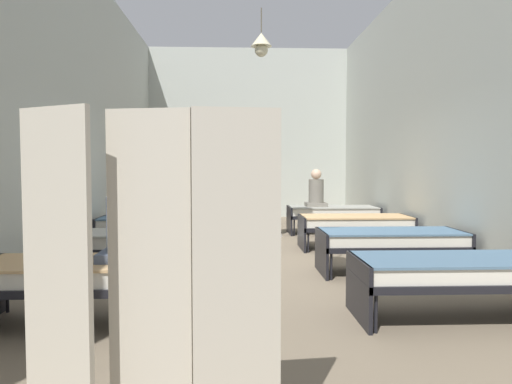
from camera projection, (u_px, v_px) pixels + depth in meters
name	position (u px, v px, depth m)	size (l,w,h in m)	color
ground_plane	(259.00, 263.00, 7.22)	(6.13, 12.99, 0.10)	#7A6B56
room_shell	(256.00, 113.00, 8.33)	(5.93, 12.59, 4.73)	#B2B7AD
bed_left_row_0	(85.00, 276.00, 4.28)	(1.90, 0.84, 0.57)	black
bed_right_row_0	(457.00, 272.00, 4.42)	(1.90, 0.84, 0.57)	black
bed_left_row_1	(132.00, 242.00, 6.18)	(1.90, 0.84, 0.57)	black
bed_right_row_1	(391.00, 240.00, 6.32)	(1.90, 0.84, 0.57)	black
bed_left_row_2	(156.00, 224.00, 8.07)	(1.90, 0.84, 0.57)	black
bed_right_row_2	(355.00, 223.00, 8.21)	(1.90, 0.84, 0.57)	black
bed_left_row_3	(171.00, 213.00, 9.97)	(1.90, 0.84, 0.57)	black
bed_right_row_3	(333.00, 213.00, 10.11)	(1.90, 0.84, 0.57)	black
nurse_near_aisle	(270.00, 211.00, 9.66)	(0.52, 0.52, 1.49)	white
patient_seated_primary	(125.00, 228.00, 4.31)	(0.44, 0.44, 0.80)	#515B70
patient_seated_secondary	(316.00, 193.00, 10.13)	(0.44, 0.44, 0.80)	slate
privacy_screen	(149.00, 287.00, 2.25)	(1.24, 0.23, 1.70)	#BCB29E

